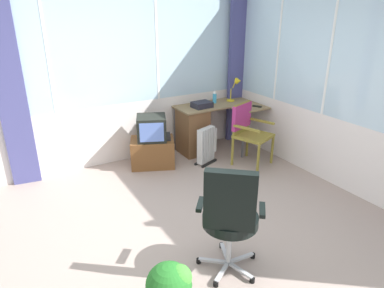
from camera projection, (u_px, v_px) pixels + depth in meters
ground at (190, 245)px, 3.60m from camera, size 5.67×5.70×0.06m
north_window_panel at (108, 75)px, 5.00m from camera, size 4.67×0.07×2.71m
east_window_panel at (360, 88)px, 4.19m from camera, size 0.07×4.70×2.71m
curtain_north_left at (10, 89)px, 4.35m from camera, size 0.35×0.11×2.61m
curtain_corner at (238, 67)px, 5.96m from camera, size 0.35×0.08×2.61m
desk at (196, 128)px, 5.68m from camera, size 1.33×0.89×0.77m
desk_lamp at (237, 85)px, 5.82m from camera, size 0.23×0.20×0.41m
tv_remote at (257, 106)px, 5.57m from camera, size 0.12×0.15×0.02m
spray_bottle at (215, 97)px, 5.76m from camera, size 0.06×0.06×0.22m
paper_tray at (202, 105)px, 5.53m from camera, size 0.31×0.25×0.09m
wooden_armchair at (247, 126)px, 5.24m from camera, size 0.62×0.63×0.93m
office_chair at (230, 214)px, 2.96m from camera, size 0.61×0.60×1.09m
tv_on_stand at (152, 144)px, 5.22m from camera, size 0.76×0.66×0.78m
space_heater at (207, 145)px, 5.33m from camera, size 0.41×0.28×0.58m
potted_plant at (170, 286)px, 2.66m from camera, size 0.36×0.36×0.48m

